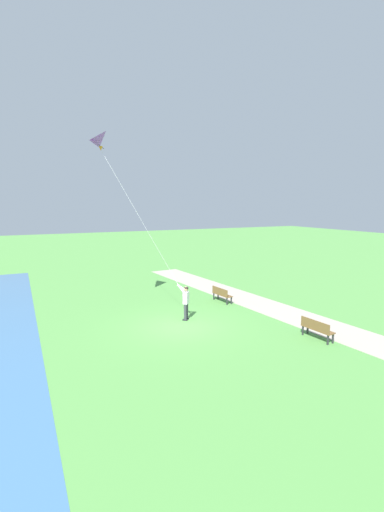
# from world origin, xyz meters

# --- Properties ---
(ground_plane) EXTENTS (120.00, 120.00, 0.00)m
(ground_plane) POSITION_xyz_m (0.00, 0.00, 0.00)
(ground_plane) COLOR #569947
(walkway_path) EXTENTS (5.27, 32.09, 0.02)m
(walkway_path) POSITION_xyz_m (-6.11, 2.00, 0.01)
(walkway_path) COLOR #ADA393
(walkway_path) RESTS_ON ground
(person_kite_flyer) EXTENTS (0.60, 0.59, 1.83)m
(person_kite_flyer) POSITION_xyz_m (-0.65, -0.73, 1.05)
(person_kite_flyer) COLOR #232328
(person_kite_flyer) RESTS_ON ground
(flying_kite) EXTENTS (3.40, 3.60, 7.66)m
(flying_kite) POSITION_xyz_m (2.40, -3.69, 8.95)
(flying_kite) COLOR purple
(park_bench_near_walkway) EXTENTS (0.57, 1.53, 0.88)m
(park_bench_near_walkway) POSITION_xyz_m (-3.99, -2.83, 0.51)
(park_bench_near_walkway) COLOR brown
(park_bench_near_walkway) RESTS_ON ground
(park_bench_far_walkway) EXTENTS (0.57, 1.53, 0.88)m
(park_bench_far_walkway) POSITION_xyz_m (-4.62, 4.14, 0.51)
(park_bench_far_walkway) COLOR brown
(park_bench_far_walkway) RESTS_ON ground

